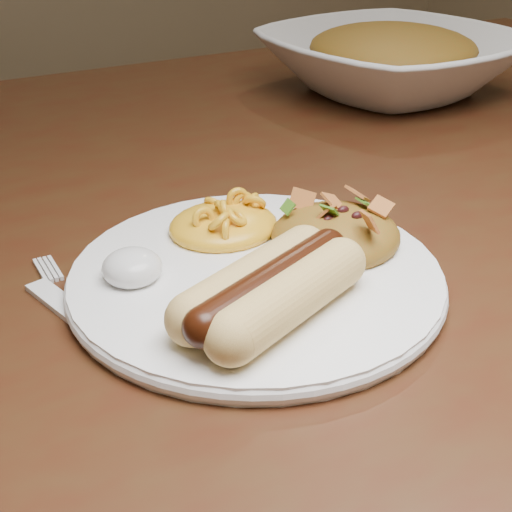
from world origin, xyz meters
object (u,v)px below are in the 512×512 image
fork (74,314)px  serving_bowl (391,62)px  table (238,267)px  plate (256,277)px

fork → serving_bowl: size_ratio=0.50×
table → plate: 0.21m
table → fork: size_ratio=10.76×
fork → serving_bowl: 0.58m
plate → fork: bearing=169.2°
fork → plate: bearing=-25.2°
table → fork: (-0.19, -0.15, 0.09)m
table → plate: (-0.08, -0.17, 0.10)m
table → plate: bearing=-113.7°
table → fork: fork is taller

